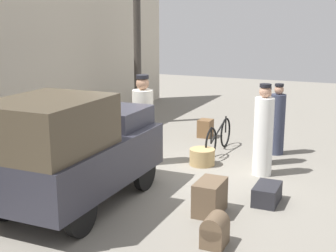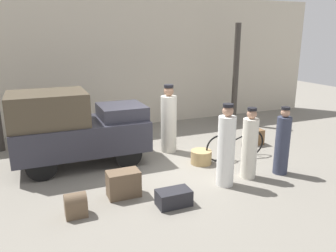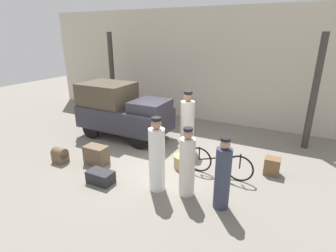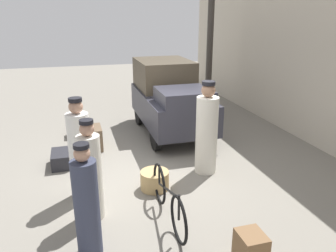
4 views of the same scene
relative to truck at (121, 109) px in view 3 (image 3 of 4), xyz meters
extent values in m
plane|color=gray|center=(2.01, -0.88, -1.00)|extent=(30.00, 30.00, 0.00)
cube|color=beige|center=(2.01, 3.20, 1.25)|extent=(16.00, 0.15, 4.50)
cylinder|color=#38332D|center=(-1.85, 1.91, 0.80)|extent=(0.21, 0.21, 3.58)
cylinder|color=#38332D|center=(5.92, 1.91, 0.80)|extent=(0.21, 0.21, 3.58)
cylinder|color=black|center=(1.15, 0.69, -0.65)|extent=(0.68, 0.12, 0.68)
cylinder|color=black|center=(1.15, -0.69, -0.65)|extent=(0.68, 0.12, 0.68)
cylinder|color=black|center=(-0.85, 0.69, -0.65)|extent=(0.68, 0.12, 0.68)
cylinder|color=black|center=(-0.85, -0.69, -0.65)|extent=(0.68, 0.12, 0.68)
cube|color=#2D2D38|center=(0.15, 0.00, -0.26)|extent=(3.22, 1.54, 0.75)
cube|color=#473D2D|center=(-0.58, 0.00, 0.50)|extent=(1.77, 1.41, 0.78)
cube|color=#2D2D38|center=(1.20, 0.00, 0.28)|extent=(1.13, 1.20, 0.34)
torus|color=black|center=(4.47, -1.18, -0.64)|extent=(0.70, 0.04, 0.70)
torus|color=black|center=(3.40, -1.18, -0.64)|extent=(0.70, 0.04, 0.70)
cylinder|color=black|center=(3.94, -1.18, -0.47)|extent=(1.09, 0.04, 0.38)
cylinder|color=black|center=(3.40, -1.18, -0.46)|extent=(0.04, 0.04, 0.36)
cylinder|color=black|center=(4.47, -1.18, -0.45)|extent=(0.04, 0.04, 0.40)
cylinder|color=tan|center=(2.93, -1.14, -0.82)|extent=(0.53, 0.53, 0.34)
cylinder|color=silver|center=(3.52, -2.30, -0.30)|extent=(0.35, 0.35, 1.39)
sphere|color=tan|center=(3.52, -2.30, 0.50)|extent=(0.22, 0.22, 0.22)
cylinder|color=black|center=(3.52, -2.30, 0.61)|extent=(0.21, 0.21, 0.06)
cylinder|color=#33384C|center=(4.37, -2.40, -0.31)|extent=(0.33, 0.33, 1.37)
sphere|color=tan|center=(4.37, -2.40, 0.48)|extent=(0.21, 0.21, 0.21)
cylinder|color=black|center=(4.37, -2.40, 0.58)|extent=(0.20, 0.20, 0.06)
cylinder|color=white|center=(2.82, -2.43, -0.23)|extent=(0.38, 0.38, 1.54)
sphere|color=tan|center=(2.82, -2.43, 0.66)|extent=(0.23, 0.23, 0.23)
cylinder|color=black|center=(2.82, -2.43, 0.78)|extent=(0.22, 0.22, 0.06)
cylinder|color=silver|center=(2.53, 0.03, -0.21)|extent=(0.44, 0.44, 1.57)
sphere|color=#936B51|center=(2.53, 0.03, 0.71)|extent=(0.27, 0.27, 0.27)
cylinder|color=black|center=(2.53, 0.03, 0.85)|extent=(0.26, 0.26, 0.07)
cube|color=#232328|center=(1.43, -2.83, -0.84)|extent=(0.65, 0.39, 0.31)
cube|color=brown|center=(-0.36, -2.50, -0.85)|extent=(0.39, 0.31, 0.29)
cylinder|color=brown|center=(-0.36, -2.50, -0.71)|extent=(0.39, 0.31, 0.31)
cube|color=brown|center=(5.17, -0.43, -0.77)|extent=(0.38, 0.33, 0.46)
cube|color=brown|center=(0.64, -2.09, -0.73)|extent=(0.65, 0.40, 0.53)
camera|label=1|loc=(-5.96, -4.28, 2.05)|focal=50.00mm
camera|label=2|loc=(-0.87, -8.03, 2.16)|focal=35.00mm
camera|label=3|loc=(5.54, -7.14, 2.55)|focal=28.00mm
camera|label=4|loc=(8.19, -2.41, 2.10)|focal=35.00mm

